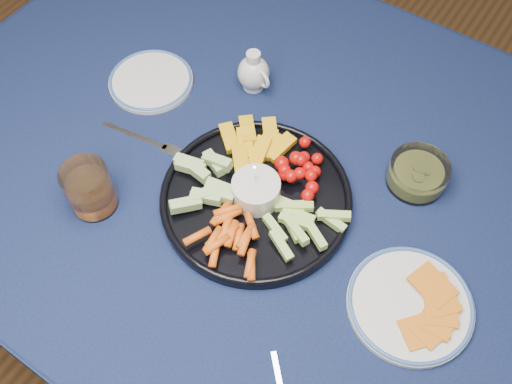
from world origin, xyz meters
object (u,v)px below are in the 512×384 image
Objects in this scene: creamer_pitcher at (254,73)px; juice_tumbler at (90,191)px; crudite_platter at (255,196)px; side_plate_extra at (151,81)px; dining_table at (317,213)px; pickle_bowl at (417,175)px; cheese_plate at (411,304)px.

juice_tumbler is (-0.08, -0.40, 0.00)m from creamer_pitcher.
side_plate_extra is at bearing 160.59° from crudite_platter.
dining_table is 0.21m from pickle_bowl.
cheese_plate is 1.18× the size of side_plate_extra.
crudite_platter is at bearing -55.57° from creamer_pitcher.
creamer_pitcher reaches higher than dining_table.
pickle_bowl is 0.59m from juice_tumbler.
dining_table is 18.27× the size of creamer_pitcher.
dining_table is 0.28m from cheese_plate.
juice_tumbler is at bearing -141.33° from pickle_bowl.
pickle_bowl is (0.13, 0.11, 0.11)m from dining_table.
juice_tumbler reaches higher than pickle_bowl.
side_plate_extra is (-0.56, -0.08, -0.02)m from pickle_bowl.
juice_tumbler is (-0.32, -0.26, 0.13)m from dining_table.
cheese_plate is (0.10, -0.23, -0.01)m from pickle_bowl.
pickle_bowl is at bearing 39.73° from dining_table.
creamer_pitcher is at bearing 150.10° from dining_table.
juice_tumbler is (-0.46, -0.37, 0.02)m from pickle_bowl.
pickle_bowl is (0.22, 0.20, 0.00)m from crudite_platter.
side_plate_extra is (-0.18, -0.11, -0.03)m from creamer_pitcher.
side_plate_extra is (-0.34, 0.12, -0.01)m from crudite_platter.
pickle_bowl is 0.62× the size of side_plate_extra.
crudite_platter is 0.28m from creamer_pitcher.
creamer_pitcher is 0.41m from juice_tumbler.
creamer_pitcher is (-0.16, 0.23, 0.02)m from crudite_platter.
dining_table is 16.96× the size of juice_tumbler.
cheese_plate is at bearing -28.20° from creamer_pitcher.
pickle_bowl is 0.57m from side_plate_extra.
pickle_bowl is at bearing 113.48° from cheese_plate.
juice_tumbler reaches higher than side_plate_extra.
juice_tumbler is (-0.56, -0.14, 0.03)m from cheese_plate.
crudite_platter is at bearing 34.63° from juice_tumbler.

